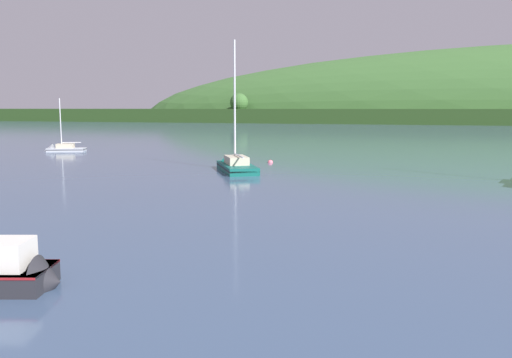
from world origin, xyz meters
The scene contains 3 objects.
sailboat_near_mooring centered at (-36.34, 69.32, 0.15)m, with size 6.21×4.60×8.65m.
sailboat_far_left centered at (-3.40, 57.99, 0.15)m, with size 7.54×9.09×14.23m.
mooring_buoy_off_fishing_boat centered at (-2.70, 66.16, 0.00)m, with size 0.64×0.64×0.72m.
Camera 1 is at (18.57, 10.41, 6.19)m, focal length 36.66 mm.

